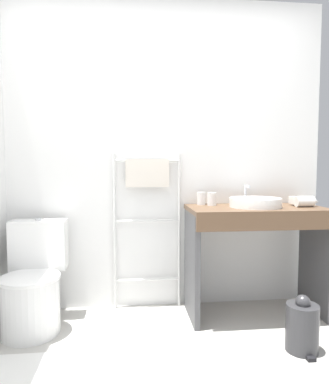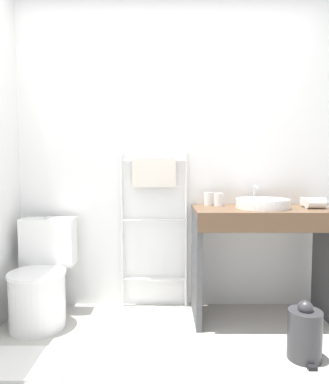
% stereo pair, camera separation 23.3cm
% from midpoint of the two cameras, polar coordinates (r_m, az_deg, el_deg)
% --- Properties ---
extents(wall_back, '(2.69, 0.12, 2.51)m').
position_cam_midpoint_polar(wall_back, '(2.86, -2.99, 6.16)').
color(wall_back, white).
rests_on(wall_back, ground_plane).
extents(toilet, '(0.41, 0.55, 0.77)m').
position_cam_midpoint_polar(toilet, '(2.72, -23.44, -14.21)').
color(toilet, white).
rests_on(toilet, ground_plane).
extents(towel_radiator, '(0.55, 0.06, 1.26)m').
position_cam_midpoint_polar(towel_radiator, '(2.76, -5.30, -0.83)').
color(towel_radiator, silver).
rests_on(towel_radiator, ground_plane).
extents(vanity_counter, '(1.03, 0.53, 0.85)m').
position_cam_midpoint_polar(vanity_counter, '(2.71, 12.60, -8.06)').
color(vanity_counter, brown).
rests_on(vanity_counter, ground_plane).
extents(sink_basin, '(0.39, 0.39, 0.07)m').
position_cam_midpoint_polar(sink_basin, '(2.66, 12.49, -1.68)').
color(sink_basin, white).
rests_on(sink_basin, vanity_counter).
extents(faucet, '(0.02, 0.10, 0.16)m').
position_cam_midpoint_polar(faucet, '(2.86, 11.18, 0.01)').
color(faucet, silver).
rests_on(faucet, vanity_counter).
extents(cup_near_wall, '(0.07, 0.07, 0.10)m').
position_cam_midpoint_polar(cup_near_wall, '(2.76, 3.76, -1.09)').
color(cup_near_wall, white).
rests_on(cup_near_wall, vanity_counter).
extents(cup_near_edge, '(0.07, 0.07, 0.10)m').
position_cam_midpoint_polar(cup_near_edge, '(2.73, 5.50, -1.19)').
color(cup_near_edge, white).
rests_on(cup_near_edge, vanity_counter).
extents(hair_dryer, '(0.18, 0.19, 0.08)m').
position_cam_midpoint_polar(hair_dryer, '(2.80, 20.07, -1.46)').
color(hair_dryer, white).
rests_on(hair_dryer, vanity_counter).
extents(trash_bin, '(0.20, 0.23, 0.36)m').
position_cam_midpoint_polar(trash_bin, '(2.41, 19.28, -20.45)').
color(trash_bin, '#333335').
rests_on(trash_bin, ground_plane).
extents(bath_mat, '(0.56, 0.36, 0.01)m').
position_cam_midpoint_polar(bath_mat, '(2.35, -25.37, -25.46)').
color(bath_mat, silver).
rests_on(bath_mat, ground_plane).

